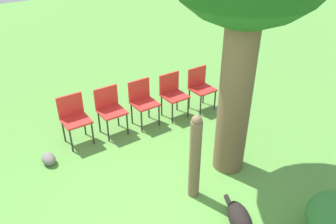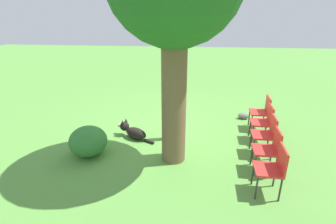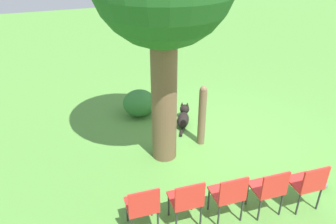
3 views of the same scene
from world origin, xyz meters
name	(u,v)px [view 3 (image 3 of 3)]	position (x,y,z in m)	size (l,w,h in m)	color
ground_plane	(216,140)	(0.00, 0.00, 0.00)	(30.00, 30.00, 0.00)	#56933D
dog	(183,117)	(0.88, 0.39, 0.15)	(0.95, 0.58, 0.41)	black
fence_post	(202,115)	(0.01, 0.35, 0.65)	(0.16, 0.16, 1.29)	brown
red_chair_0	(308,183)	(-2.22, -0.39, 0.51)	(0.44, 0.46, 0.85)	red
red_chair_1	(269,188)	(-2.11, 0.24, 0.51)	(0.44, 0.46, 0.85)	red
red_chair_2	(229,193)	(-2.01, 0.87, 0.51)	(0.44, 0.46, 0.85)	red
red_chair_3	(187,199)	(-1.91, 1.50, 0.51)	(0.44, 0.46, 0.85)	red
red_chair_4	(143,205)	(-1.80, 2.12, 0.51)	(0.44, 0.46, 0.85)	red
garden_rock	(320,182)	(-1.91, -1.01, 0.08)	(0.30, 0.20, 0.17)	slate
low_shrub	(139,103)	(1.62, 1.22, 0.31)	(0.78, 0.78, 0.62)	#337533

